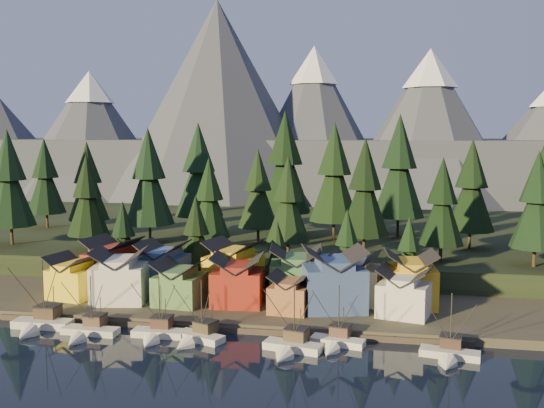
% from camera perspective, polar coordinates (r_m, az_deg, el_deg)
% --- Properties ---
extents(ground, '(500.00, 500.00, 0.00)m').
position_cam_1_polar(ground, '(88.88, -7.30, -14.90)').
color(ground, black).
rests_on(ground, ground).
extents(shore_strip, '(400.00, 50.00, 1.50)m').
position_cam_1_polar(shore_strip, '(125.52, -1.79, -8.06)').
color(shore_strip, '#3A352A').
rests_on(shore_strip, ground).
extents(hillside, '(420.00, 100.00, 6.00)m').
position_cam_1_polar(hillside, '(173.20, 1.63, -3.22)').
color(hillside, black).
rests_on(hillside, ground).
extents(dock, '(80.00, 4.00, 1.00)m').
position_cam_1_polar(dock, '(103.63, -4.53, -11.41)').
color(dock, '#483F34').
rests_on(dock, ground).
extents(mountain_ridge, '(560.00, 190.00, 90.00)m').
position_cam_1_polar(mountain_ridge, '(293.94, 4.42, 5.31)').
color(mountain_ridge, '#4E5465').
rests_on(mountain_ridge, ground).
extents(boat_0, '(10.16, 11.06, 12.72)m').
position_cam_1_polar(boat_0, '(109.76, -21.10, -9.71)').
color(boat_0, beige).
rests_on(boat_0, ground).
extents(boat_1, '(9.71, 10.52, 10.67)m').
position_cam_1_polar(boat_1, '(103.99, -17.05, -10.77)').
color(boat_1, beige).
rests_on(boat_1, ground).
extents(boat_2, '(8.66, 9.45, 10.91)m').
position_cam_1_polar(boat_2, '(100.24, -10.83, -11.14)').
color(boat_2, beige).
rests_on(boat_2, ground).
extents(boat_3, '(8.66, 9.24, 10.78)m').
position_cam_1_polar(boat_3, '(97.52, -7.13, -11.57)').
color(boat_3, beige).
rests_on(boat_3, ground).
extents(boat_4, '(9.50, 10.07, 11.39)m').
position_cam_1_polar(boat_4, '(92.58, 1.76, -12.48)').
color(boat_4, beige).
rests_on(boat_4, ground).
extents(boat_5, '(8.94, 9.43, 10.42)m').
position_cam_1_polar(boat_5, '(95.37, 6.05, -12.07)').
color(boat_5, silver).
rests_on(boat_5, ground).
extents(boat_6, '(9.15, 9.66, 10.55)m').
position_cam_1_polar(boat_6, '(93.51, 16.37, -12.69)').
color(boat_6, beige).
rests_on(boat_6, ground).
extents(house_front_0, '(9.54, 9.18, 8.20)m').
position_cam_1_polar(house_front_0, '(121.84, -18.24, -6.39)').
color(house_front_0, yellow).
rests_on(house_front_0, shore_strip).
extents(house_front_1, '(11.09, 10.79, 9.89)m').
position_cam_1_polar(house_front_1, '(116.42, -14.14, -6.41)').
color(house_front_1, silver).
rests_on(house_front_1, shore_strip).
extents(house_front_2, '(8.86, 8.92, 8.03)m').
position_cam_1_polar(house_front_2, '(112.70, -8.73, -7.23)').
color(house_front_2, '#4B733E').
rests_on(house_front_2, shore_strip).
extents(house_front_3, '(9.66, 9.27, 9.21)m').
position_cam_1_polar(house_front_3, '(111.14, -3.26, -7.03)').
color(house_front_3, maroon).
rests_on(house_front_3, shore_strip).
extents(house_front_4, '(7.33, 7.80, 6.83)m').
position_cam_1_polar(house_front_4, '(107.00, 1.68, -8.25)').
color(house_front_4, '#985D35').
rests_on(house_front_4, shore_strip).
extents(house_front_5, '(12.63, 11.95, 11.08)m').
position_cam_1_polar(house_front_5, '(108.31, 5.87, -6.88)').
color(house_front_5, '#33497A').
rests_on(house_front_5, shore_strip).
extents(house_front_6, '(9.96, 9.63, 8.33)m').
position_cam_1_polar(house_front_6, '(106.88, 12.32, -7.98)').
color(house_front_6, beige).
rests_on(house_front_6, shore_strip).
extents(house_back_0, '(11.15, 10.86, 10.37)m').
position_cam_1_polar(house_back_0, '(125.96, -14.74, -5.33)').
color(house_back_0, maroon).
rests_on(house_back_0, shore_strip).
extents(house_back_1, '(9.44, 9.54, 9.84)m').
position_cam_1_polar(house_back_1, '(122.22, -10.21, -5.71)').
color(house_back_1, '#3E5992').
rests_on(house_back_1, shore_strip).
extents(house_back_2, '(11.67, 11.08, 10.40)m').
position_cam_1_polar(house_back_2, '(119.27, -3.65, -5.78)').
color(house_back_2, yellow).
rests_on(house_back_2, shore_strip).
extents(house_back_3, '(10.59, 9.66, 9.82)m').
position_cam_1_polar(house_back_3, '(115.42, 2.28, -6.35)').
color(house_back_3, '#3C7040').
rests_on(house_back_3, shore_strip).
extents(house_back_4, '(9.34, 9.03, 9.41)m').
position_cam_1_polar(house_back_4, '(113.48, 7.82, -6.74)').
color(house_back_4, beige).
rests_on(house_back_4, shore_strip).
extents(house_back_5, '(9.59, 9.70, 9.95)m').
position_cam_1_polar(house_back_5, '(112.72, 12.90, -6.79)').
color(house_back_5, gold).
rests_on(house_back_5, shore_strip).
extents(tree_hill_0, '(11.96, 11.96, 27.87)m').
position_cam_1_polar(tree_hill_0, '(157.60, -23.50, 1.95)').
color(tree_hill_0, '#332319').
rests_on(tree_hill_0, hillside).
extents(tree_hill_1, '(10.61, 10.61, 24.71)m').
position_cam_1_polar(tree_hill_1, '(165.45, -16.93, 1.80)').
color(tree_hill_1, '#332319').
rests_on(tree_hill_1, hillside).
extents(tree_hill_2, '(9.47, 9.47, 22.07)m').
position_cam_1_polar(tree_hill_2, '(143.30, -16.98, 0.52)').
color(tree_hill_2, '#332319').
rests_on(tree_hill_2, hillside).
extents(tree_hill_3, '(12.11, 12.11, 28.21)m').
position_cam_1_polar(tree_hill_3, '(149.78, -11.52, 2.22)').
color(tree_hill_3, '#332319').
rests_on(tree_hill_3, hillside).
extents(tree_hill_4, '(12.73, 12.73, 29.66)m').
position_cam_1_polar(tree_hill_4, '(161.20, -6.91, 2.89)').
color(tree_hill_4, '#332319').
rests_on(tree_hill_4, hillside).
extents(tree_hill_5, '(9.23, 9.23, 21.49)m').
position_cam_1_polar(tree_hill_5, '(134.87, -5.93, 0.28)').
color(tree_hill_5, '#332319').
rests_on(tree_hill_5, hillside).
extents(tree_hill_6, '(9.91, 9.91, 23.08)m').
position_cam_1_polar(tree_hill_6, '(147.39, -1.33, 1.19)').
color(tree_hill_6, '#332319').
rests_on(tree_hill_6, hillside).
extents(tree_hill_7, '(9.46, 9.46, 22.04)m').
position_cam_1_polar(tree_hill_7, '(129.06, 1.53, 0.16)').
color(tree_hill_7, '#332319').
rests_on(tree_hill_7, hillside).
extents(tree_hill_8, '(12.65, 12.65, 29.48)m').
position_cam_1_polar(tree_hill_8, '(151.57, 5.89, 2.63)').
color(tree_hill_8, '#332319').
rests_on(tree_hill_8, hillside).
extents(tree_hill_9, '(11.08, 11.08, 25.82)m').
position_cam_1_polar(tree_hill_9, '(134.41, 8.74, 1.23)').
color(tree_hill_9, '#332319').
rests_on(tree_hill_9, hillside).
extents(tree_hill_10, '(13.65, 13.65, 31.79)m').
position_cam_1_polar(tree_hill_10, '(159.14, 11.87, 3.17)').
color(tree_hill_10, '#332319').
rests_on(tree_hill_10, hillside).
extents(tree_hill_11, '(9.38, 9.38, 21.84)m').
position_cam_1_polar(tree_hill_11, '(130.25, 15.72, -0.07)').
color(tree_hill_11, '#332319').
rests_on(tree_hill_11, hillside).
extents(tree_hill_12, '(10.96, 10.96, 25.54)m').
position_cam_1_polar(tree_hill_12, '(146.83, 18.26, 1.36)').
color(tree_hill_12, '#332319').
rests_on(tree_hill_12, hillside).
extents(tree_hill_13, '(10.03, 10.03, 23.37)m').
position_cam_1_polar(tree_hill_13, '(131.21, 23.66, 0.04)').
color(tree_hill_13, '#332319').
rests_on(tree_hill_13, hillside).
extents(tree_hill_15, '(14.09, 14.09, 32.83)m').
position_cam_1_polar(tree_hill_15, '(162.99, 1.24, 3.58)').
color(tree_hill_15, '#332319').
rests_on(tree_hill_15, hillside).
extents(tree_hill_16, '(10.94, 10.94, 25.49)m').
position_cam_1_polar(tree_hill_16, '(182.83, -20.55, 2.23)').
color(tree_hill_16, '#332319').
rests_on(tree_hill_16, hillside).
extents(tree_shore_0, '(7.33, 7.33, 17.09)m').
position_cam_1_polar(tree_shore_0, '(131.95, -13.80, -3.05)').
color(tree_shore_0, '#332319').
rests_on(tree_shore_0, shore_strip).
extents(tree_shore_1, '(8.00, 8.00, 18.63)m').
position_cam_1_polar(tree_shore_1, '(126.21, -7.15, -2.95)').
color(tree_shore_1, '#332319').
rests_on(tree_shore_1, shore_strip).
extents(tree_shore_2, '(5.90, 5.90, 13.74)m').
position_cam_1_polar(tree_shore_2, '(122.77, 0.49, -4.44)').
color(tree_shore_2, '#332319').
rests_on(tree_shore_2, shore_strip).
extents(tree_shore_3, '(7.04, 7.04, 16.40)m').
position_cam_1_polar(tree_shore_3, '(120.99, 7.06, -3.95)').
color(tree_shore_3, '#332319').
rests_on(tree_shore_3, shore_strip).
extents(tree_shore_4, '(6.54, 6.54, 15.24)m').
position_cam_1_polar(tree_shore_4, '(121.08, 12.75, -4.36)').
color(tree_shore_4, '#332319').
rests_on(tree_shore_4, shore_strip).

